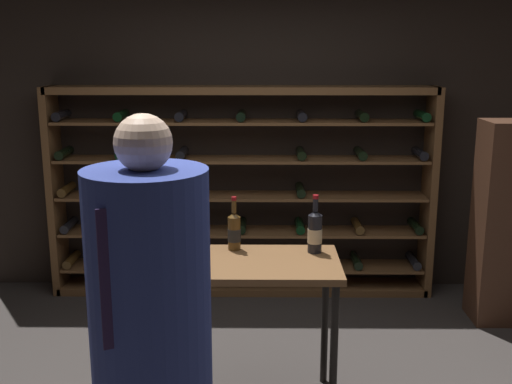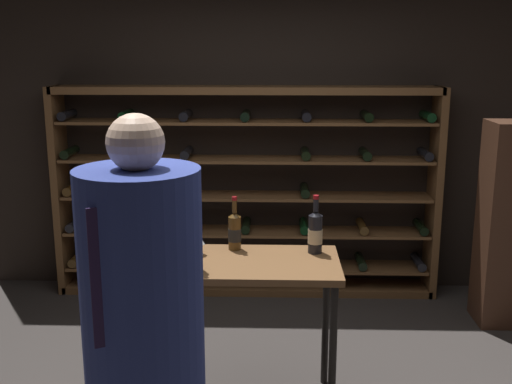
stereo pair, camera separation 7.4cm
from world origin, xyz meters
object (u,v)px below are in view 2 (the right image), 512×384
at_px(wine_bottle_black_capsule, 235,231).
at_px(wine_glass_stemmed_right, 197,239).
at_px(wine_bottle_red_label, 315,232).
at_px(wine_bottle_amber_reserve, 194,249).
at_px(person_host_in_suit, 144,338).
at_px(display_cabinet, 511,225).
at_px(tasting_table, 255,281).
at_px(wine_rack, 246,192).

relative_size(wine_bottle_black_capsule, wine_glass_stemmed_right, 2.38).
xyz_separation_m(wine_bottle_red_label, wine_glass_stemmed_right, (-0.69, -0.06, -0.03)).
height_order(wine_bottle_black_capsule, wine_bottle_amber_reserve, wine_bottle_amber_reserve).
xyz_separation_m(wine_bottle_black_capsule, wine_bottle_red_label, (0.48, -0.04, 0.01)).
distance_m(person_host_in_suit, display_cabinet, 3.33).
bearing_deg(wine_bottle_amber_reserve, display_cabinet, 31.57).
bearing_deg(wine_bottle_amber_reserve, wine_bottle_black_capsule, 61.64).
bearing_deg(wine_glass_stemmed_right, wine_bottle_red_label, 5.17).
relative_size(display_cabinet, wine_glass_stemmed_right, 11.38).
bearing_deg(wine_bottle_black_capsule, wine_bottle_amber_reserve, -118.36).
relative_size(wine_bottle_amber_reserve, wine_glass_stemmed_right, 2.50).
bearing_deg(tasting_table, display_cabinet, 32.31).
bearing_deg(tasting_table, wine_bottle_black_capsule, 122.07).
height_order(tasting_table, wine_bottle_red_label, wine_bottle_red_label).
xyz_separation_m(wine_rack, tasting_table, (0.13, -1.76, -0.11)).
xyz_separation_m(display_cabinet, wine_glass_stemmed_right, (-2.23, -1.11, 0.22)).
xyz_separation_m(person_host_in_suit, display_cabinet, (2.27, 2.43, -0.25)).
distance_m(wine_rack, person_host_in_suit, 3.00).
distance_m(person_host_in_suit, wine_bottle_black_capsule, 1.45).
relative_size(display_cabinet, wine_bottle_black_capsule, 4.78).
height_order(tasting_table, wine_glass_stemmed_right, wine_glass_stemmed_right).
bearing_deg(display_cabinet, tasting_table, -147.69).
xyz_separation_m(tasting_table, wine_bottle_red_label, (0.35, 0.16, 0.25)).
bearing_deg(wine_rack, display_cabinet, -15.39).
relative_size(tasting_table, person_host_in_suit, 0.52).
bearing_deg(person_host_in_suit, wine_glass_stemmed_right, 63.57).
distance_m(tasting_table, wine_bottle_red_label, 0.46).
xyz_separation_m(wine_rack, wine_bottle_black_capsule, (0.00, -1.56, 0.13)).
xyz_separation_m(wine_rack, wine_glass_stemmed_right, (-0.21, -1.66, 0.11)).
bearing_deg(person_host_in_suit, wine_bottle_amber_reserve, 62.39).
relative_size(tasting_table, wine_bottle_red_label, 2.78).
relative_size(tasting_table, wine_bottle_black_capsule, 2.97).
xyz_separation_m(display_cabinet, wine_bottle_black_capsule, (-2.02, -1.00, 0.24)).
relative_size(wine_rack, wine_bottle_black_capsule, 9.91).
height_order(wine_rack, wine_glass_stemmed_right, wine_rack).
bearing_deg(display_cabinet, person_host_in_suit, -133.02).
bearing_deg(wine_bottle_black_capsule, wine_bottle_red_label, -5.37).
xyz_separation_m(person_host_in_suit, wine_bottle_black_capsule, (0.24, 1.43, -0.01)).
distance_m(wine_rack, tasting_table, 1.77).
bearing_deg(wine_glass_stemmed_right, tasting_table, -15.42).
bearing_deg(tasting_table, wine_bottle_red_label, 23.85).
xyz_separation_m(tasting_table, wine_bottle_black_capsule, (-0.13, 0.20, 0.24)).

